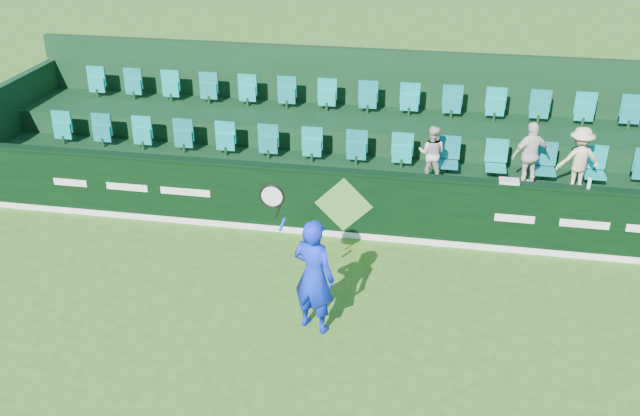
% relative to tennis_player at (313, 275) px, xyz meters
% --- Properties ---
extents(ground, '(60.00, 60.00, 0.00)m').
position_rel_tennis_player_xyz_m(ground, '(0.02, -1.00, -0.94)').
color(ground, '#306A19').
rests_on(ground, ground).
extents(sponsor_hoarding, '(16.00, 0.25, 1.35)m').
position_rel_tennis_player_xyz_m(sponsor_hoarding, '(0.02, 3.00, -0.27)').
color(sponsor_hoarding, black).
rests_on(sponsor_hoarding, ground).
extents(stand_tier_front, '(16.00, 2.00, 0.80)m').
position_rel_tennis_player_xyz_m(stand_tier_front, '(0.02, 4.10, -0.54)').
color(stand_tier_front, black).
rests_on(stand_tier_front, ground).
extents(stand_tier_back, '(16.00, 1.80, 1.30)m').
position_rel_tennis_player_xyz_m(stand_tier_back, '(0.02, 6.00, -0.29)').
color(stand_tier_back, black).
rests_on(stand_tier_back, ground).
extents(stand_rear, '(16.00, 4.10, 2.60)m').
position_rel_tennis_player_xyz_m(stand_rear, '(0.02, 6.45, 0.27)').
color(stand_rear, black).
rests_on(stand_rear, ground).
extents(seat_row_front, '(13.50, 0.50, 0.60)m').
position_rel_tennis_player_xyz_m(seat_row_front, '(0.02, 4.50, 0.16)').
color(seat_row_front, '#0B9191').
rests_on(seat_row_front, stand_tier_front).
extents(seat_row_back, '(13.50, 0.50, 0.60)m').
position_rel_tennis_player_xyz_m(seat_row_back, '(0.02, 6.30, 0.66)').
color(seat_row_back, '#0B9191').
rests_on(seat_row_back, stand_tier_back).
extents(tennis_player, '(1.22, 0.66, 2.49)m').
position_rel_tennis_player_xyz_m(tennis_player, '(0.00, 0.00, 0.00)').
color(tennis_player, '#0D23E6').
rests_on(tennis_player, ground).
extents(spectator_left, '(0.59, 0.49, 1.10)m').
position_rel_tennis_player_xyz_m(spectator_left, '(1.55, 4.12, 0.41)').
color(spectator_left, beige).
rests_on(spectator_left, stand_tier_front).
extents(spectator_middle, '(0.83, 0.60, 1.30)m').
position_rel_tennis_player_xyz_m(spectator_middle, '(3.40, 4.12, 0.51)').
color(spectator_middle, white).
rests_on(spectator_middle, stand_tier_front).
extents(spectator_right, '(0.90, 0.65, 1.26)m').
position_rel_tennis_player_xyz_m(spectator_right, '(4.28, 4.12, 0.49)').
color(spectator_right, beige).
rests_on(spectator_right, stand_tier_front).
extents(towel, '(0.35, 0.22, 0.05)m').
position_rel_tennis_player_xyz_m(towel, '(2.95, 3.00, 0.43)').
color(towel, silver).
rests_on(towel, sponsor_hoarding).
extents(drinks_bottle, '(0.06, 0.06, 0.19)m').
position_rel_tennis_player_xyz_m(drinks_bottle, '(4.30, 3.00, 0.50)').
color(drinks_bottle, white).
rests_on(drinks_bottle, sponsor_hoarding).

